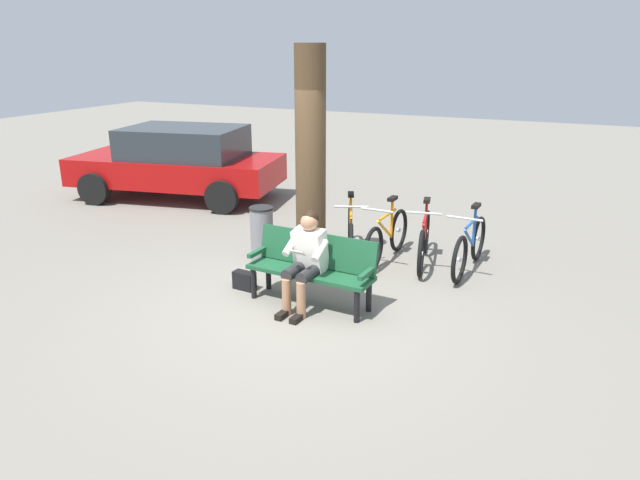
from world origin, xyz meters
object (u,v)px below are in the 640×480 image
handbag (244,281)px  tree_trunk (311,161)px  bicycle_black (470,247)px  parked_car (179,161)px  bench (313,264)px  person_reading (306,256)px  bicycle_orange (387,238)px  bicycle_red (424,240)px  litter_bin (262,236)px  bicycle_silver (350,233)px

handbag → tree_trunk: bearing=-109.8°
bicycle_black → parked_car: parked_car is taller
bench → parked_car: bearing=-33.2°
person_reading → bicycle_orange: 2.01m
handbag → bicycle_orange: size_ratio=0.18×
bicycle_red → parked_car: size_ratio=0.37×
bicycle_orange → parked_car: bearing=-106.2°
bicycle_black → bicycle_red: 0.66m
tree_trunk → parked_car: (4.16, -2.41, -0.77)m
litter_bin → bicycle_black: bicycle_black is taller
litter_bin → bench: bearing=144.1°
parked_car → bicycle_silver: bearing=147.5°
handbag → bicycle_silver: size_ratio=0.19×
bench → bicycle_silver: size_ratio=1.03×
handbag → bicycle_orange: bicycle_orange is taller
bicycle_black → bicycle_red: size_ratio=1.01×
person_reading → bicycle_black: size_ratio=0.71×
litter_bin → bicycle_black: 2.96m
handbag → bicycle_black: 3.19m
person_reading → bicycle_red: 2.28m
bench → handbag: 1.06m
person_reading → parked_car: 6.01m
bench → litter_bin: 1.54m
bench → bicycle_red: (-0.88, -1.91, -0.15)m
person_reading → handbag: size_ratio=4.00×
bicycle_silver → tree_trunk: bearing=-52.3°
tree_trunk → parked_car: 4.87m
handbag → bicycle_black: size_ratio=0.18×
handbag → parked_car: size_ratio=0.07×
tree_trunk → bicycle_orange: size_ratio=1.84×
bicycle_black → bicycle_orange: bearing=-81.5°
tree_trunk → person_reading: bearing=113.2°
litter_bin → parked_car: parked_car is taller
bicycle_red → bicycle_orange: size_ratio=0.99×
litter_bin → bicycle_silver: bearing=-139.9°
handbag → bicycle_silver: bicycle_silver is taller
bicycle_red → person_reading: bearing=-34.5°
person_reading → bicycle_black: (-1.56, -2.06, -0.31)m
litter_bin → bicycle_red: 2.36m
litter_bin → bicycle_silver: (-1.03, -0.87, -0.07)m
bicycle_orange → parked_car: (5.09, -1.77, 0.41)m
person_reading → parked_car: size_ratio=0.27×
bench → person_reading: bearing=89.0°
bench → bicycle_black: bicycle_black is taller
bicycle_orange → person_reading: bearing=-7.7°
handbag → bicycle_orange: 2.26m
bicycle_orange → bicycle_silver: bearing=-85.7°
handbag → bicycle_red: (-1.88, -1.92, 0.24)m
bicycle_black → parked_car: 6.51m
bicycle_silver → parked_car: 4.87m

